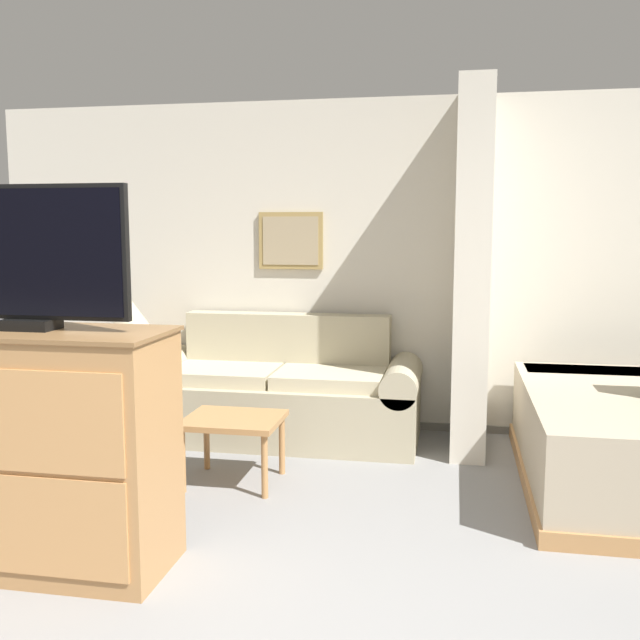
# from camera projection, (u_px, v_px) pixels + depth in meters

# --- Properties ---
(wall_back) EXTENTS (6.43, 0.16, 2.60)m
(wall_back) POSITION_uv_depth(u_px,v_px,m) (382.00, 267.00, 5.67)
(wall_back) COLOR silver
(wall_back) RESTS_ON ground_plane
(wall_partition_pillar) EXTENTS (0.24, 0.82, 2.60)m
(wall_partition_pillar) POSITION_uv_depth(u_px,v_px,m) (471.00, 271.00, 5.08)
(wall_partition_pillar) COLOR silver
(wall_partition_pillar) RESTS_ON ground_plane
(couch) EXTENTS (2.14, 0.84, 0.93)m
(couch) POSITION_uv_depth(u_px,v_px,m) (280.00, 394.00, 5.46)
(couch) COLOR #B7AD8E
(couch) RESTS_ON ground_plane
(coffee_table) EXTENTS (0.60, 0.51, 0.43)m
(coffee_table) POSITION_uv_depth(u_px,v_px,m) (234.00, 426.00, 4.47)
(coffee_table) COLOR #B27F4C
(coffee_table) RESTS_ON ground_plane
(side_table) EXTENTS (0.46, 0.46, 0.57)m
(side_table) POSITION_uv_depth(u_px,v_px,m) (132.00, 369.00, 5.70)
(side_table) COLOR #B27F4C
(side_table) RESTS_ON ground_plane
(table_lamp) EXTENTS (0.35, 0.35, 0.48)m
(table_lamp) POSITION_uv_depth(u_px,v_px,m) (130.00, 316.00, 5.65)
(table_lamp) COLOR tan
(table_lamp) RESTS_ON side_table
(tv_dresser) EXTENTS (1.28, 0.55, 1.14)m
(tv_dresser) POSITION_uv_depth(u_px,v_px,m) (37.00, 449.00, 3.35)
(tv_dresser) COLOR #B27F4C
(tv_dresser) RESTS_ON ground_plane
(tv) EXTENTS (0.99, 0.16, 0.66)m
(tv) POSITION_uv_depth(u_px,v_px,m) (27.00, 257.00, 3.24)
(tv) COLOR black
(tv) RESTS_ON tv_dresser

